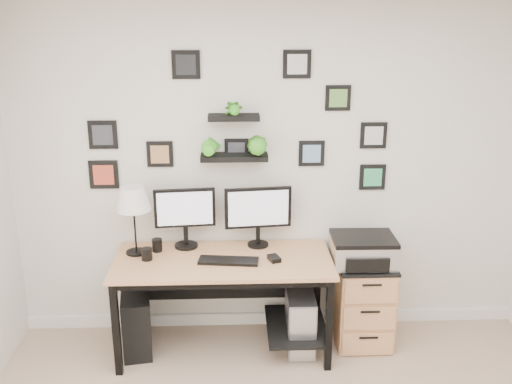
{
  "coord_description": "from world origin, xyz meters",
  "views": [
    {
      "loc": [
        -0.3,
        -2.22,
        2.48
      ],
      "look_at": [
        -0.14,
        1.83,
        1.2
      ],
      "focal_mm": 40.0,
      "sensor_mm": 36.0,
      "label": 1
    }
  ],
  "objects_px": {
    "mug": "(147,254)",
    "file_cabinet": "(362,301)",
    "printer": "(363,250)",
    "monitor_right": "(258,212)",
    "pc_tower_grey": "(300,320)",
    "desk": "(228,272)",
    "table_lamp": "(133,200)",
    "monitor_left": "(185,213)",
    "pc_tower_black": "(137,320)"
  },
  "relations": [
    {
      "from": "pc_tower_black",
      "to": "monitor_left",
      "type": "bearing_deg",
      "value": 17.94
    },
    {
      "from": "monitor_left",
      "to": "printer",
      "type": "height_order",
      "value": "monitor_left"
    },
    {
      "from": "monitor_left",
      "to": "monitor_right",
      "type": "distance_m",
      "value": 0.55
    },
    {
      "from": "table_lamp",
      "to": "pc_tower_grey",
      "type": "relative_size",
      "value": 1.11
    },
    {
      "from": "table_lamp",
      "to": "mug",
      "type": "distance_m",
      "value": 0.4
    },
    {
      "from": "table_lamp",
      "to": "printer",
      "type": "bearing_deg",
      "value": -2.45
    },
    {
      "from": "desk",
      "to": "printer",
      "type": "bearing_deg",
      "value": 1.48
    },
    {
      "from": "desk",
      "to": "file_cabinet",
      "type": "bearing_deg",
      "value": 3.21
    },
    {
      "from": "mug",
      "to": "file_cabinet",
      "type": "bearing_deg",
      "value": 3.03
    },
    {
      "from": "pc_tower_black",
      "to": "printer",
      "type": "bearing_deg",
      "value": -8.42
    },
    {
      "from": "desk",
      "to": "pc_tower_black",
      "type": "xyz_separation_m",
      "value": [
        -0.71,
        0.0,
        -0.39
      ]
    },
    {
      "from": "monitor_right",
      "to": "table_lamp",
      "type": "distance_m",
      "value": 0.94
    },
    {
      "from": "printer",
      "to": "monitor_right",
      "type": "bearing_deg",
      "value": 167.47
    },
    {
      "from": "desk",
      "to": "mug",
      "type": "bearing_deg",
      "value": -177.28
    },
    {
      "from": "mug",
      "to": "printer",
      "type": "distance_m",
      "value": 1.6
    },
    {
      "from": "file_cabinet",
      "to": "monitor_left",
      "type": "bearing_deg",
      "value": 174.13
    },
    {
      "from": "mug",
      "to": "printer",
      "type": "height_order",
      "value": "printer"
    },
    {
      "from": "monitor_right",
      "to": "printer",
      "type": "bearing_deg",
      "value": -12.53
    },
    {
      "from": "monitor_right",
      "to": "file_cabinet",
      "type": "bearing_deg",
      "value": -9.96
    },
    {
      "from": "monitor_left",
      "to": "monitor_right",
      "type": "xyz_separation_m",
      "value": [
        0.55,
        0.0,
        0.01
      ]
    },
    {
      "from": "file_cabinet",
      "to": "mug",
      "type": "bearing_deg",
      "value": -176.97
    },
    {
      "from": "desk",
      "to": "table_lamp",
      "type": "relative_size",
      "value": 3.08
    },
    {
      "from": "printer",
      "to": "desk",
      "type": "bearing_deg",
      "value": -178.52
    },
    {
      "from": "monitor_right",
      "to": "pc_tower_grey",
      "type": "bearing_deg",
      "value": -36.17
    },
    {
      "from": "monitor_right",
      "to": "pc_tower_black",
      "type": "relative_size",
      "value": 1.09
    },
    {
      "from": "monitor_left",
      "to": "mug",
      "type": "height_order",
      "value": "monitor_left"
    },
    {
      "from": "pc_tower_black",
      "to": "pc_tower_grey",
      "type": "height_order",
      "value": "pc_tower_black"
    },
    {
      "from": "monitor_right",
      "to": "table_lamp",
      "type": "height_order",
      "value": "table_lamp"
    },
    {
      "from": "monitor_left",
      "to": "mug",
      "type": "xyz_separation_m",
      "value": [
        -0.27,
        -0.23,
        -0.23
      ]
    },
    {
      "from": "desk",
      "to": "pc_tower_grey",
      "type": "height_order",
      "value": "desk"
    },
    {
      "from": "monitor_left",
      "to": "printer",
      "type": "relative_size",
      "value": 0.99
    },
    {
      "from": "monitor_left",
      "to": "pc_tower_grey",
      "type": "relative_size",
      "value": 1.0
    },
    {
      "from": "printer",
      "to": "pc_tower_grey",
      "type": "bearing_deg",
      "value": -173.25
    },
    {
      "from": "file_cabinet",
      "to": "desk",
      "type": "bearing_deg",
      "value": -176.79
    },
    {
      "from": "desk",
      "to": "printer",
      "type": "xyz_separation_m",
      "value": [
        1.01,
        0.03,
        0.15
      ]
    },
    {
      "from": "mug",
      "to": "pc_tower_black",
      "type": "xyz_separation_m",
      "value": [
        -0.11,
        0.03,
        -0.56
      ]
    },
    {
      "from": "pc_tower_black",
      "to": "pc_tower_grey",
      "type": "bearing_deg",
      "value": -10.65
    },
    {
      "from": "monitor_left",
      "to": "printer",
      "type": "bearing_deg",
      "value": -7.33
    },
    {
      "from": "mug",
      "to": "file_cabinet",
      "type": "xyz_separation_m",
      "value": [
        1.63,
        0.09,
        -0.46
      ]
    },
    {
      "from": "monitor_left",
      "to": "pc_tower_grey",
      "type": "distance_m",
      "value": 1.2
    },
    {
      "from": "desk",
      "to": "pc_tower_black",
      "type": "distance_m",
      "value": 0.81
    },
    {
      "from": "monitor_right",
      "to": "pc_tower_black",
      "type": "distance_m",
      "value": 1.25
    },
    {
      "from": "pc_tower_grey",
      "to": "desk",
      "type": "bearing_deg",
      "value": 176.93
    },
    {
      "from": "mug",
      "to": "pc_tower_black",
      "type": "height_order",
      "value": "mug"
    },
    {
      "from": "monitor_left",
      "to": "table_lamp",
      "type": "xyz_separation_m",
      "value": [
        -0.37,
        -0.1,
        0.14
      ]
    },
    {
      "from": "monitor_left",
      "to": "pc_tower_grey",
      "type": "bearing_deg",
      "value": -14.68
    },
    {
      "from": "pc_tower_grey",
      "to": "mug",
      "type": "bearing_deg",
      "value": 179.94
    },
    {
      "from": "pc_tower_black",
      "to": "file_cabinet",
      "type": "bearing_deg",
      "value": -7.38
    },
    {
      "from": "table_lamp",
      "to": "pc_tower_grey",
      "type": "xyz_separation_m",
      "value": [
        1.23,
        -0.13,
        -0.94
      ]
    },
    {
      "from": "desk",
      "to": "file_cabinet",
      "type": "xyz_separation_m",
      "value": [
        1.04,
        0.06,
        -0.29
      ]
    }
  ]
}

